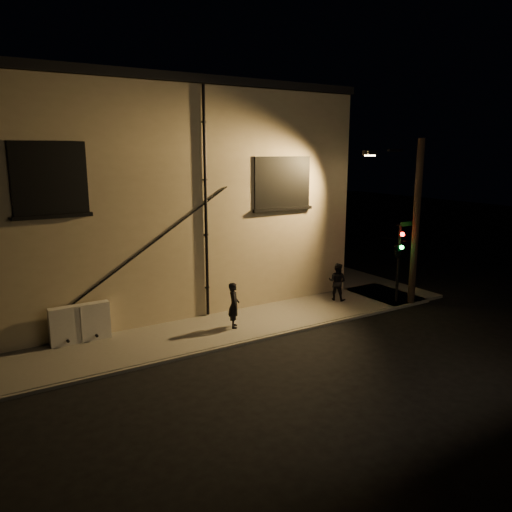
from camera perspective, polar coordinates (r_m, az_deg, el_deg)
ground at (r=17.63m, az=4.12°, el=-8.74°), size 90.00×90.00×0.00m
sidewalk at (r=21.72m, az=-0.04°, el=-4.52°), size 21.00×16.00×0.12m
building at (r=23.38m, az=-15.06°, el=7.10°), size 16.20×12.23×8.80m
utility_cabinet at (r=17.24m, az=-19.46°, el=-7.28°), size 1.89×0.32×1.25m
pedestrian_a at (r=17.54m, az=-2.54°, el=-5.62°), size 0.60×0.70×1.61m
pedestrian_b at (r=20.94m, az=9.26°, el=-2.91°), size 0.89×0.95×1.56m
traffic_signal at (r=20.77m, az=15.90°, el=0.69°), size 1.14×1.90×3.28m
streetlamp_pole at (r=20.81m, az=17.49°, el=4.16°), size 2.01×1.38×6.70m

